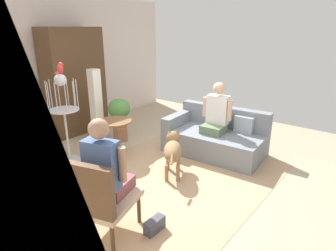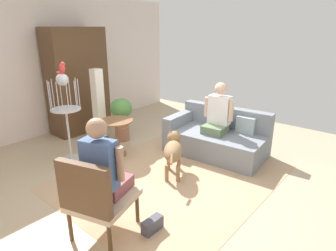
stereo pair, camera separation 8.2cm
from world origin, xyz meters
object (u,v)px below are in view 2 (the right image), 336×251
Objects in this scene: parrot at (62,68)px; handbag at (152,225)px; person_on_armchair at (103,166)px; dog at (173,149)px; round_end_table at (117,131)px; couch at (216,138)px; armchair at (95,196)px; bird_cage_stand at (66,111)px; armoire_cabinet at (77,81)px; person_on_couch at (218,113)px; potted_plant at (122,114)px; column_lamp at (99,106)px.

parrot is 0.67× the size of handbag.
person_on_armchair is 1.54m from dog.
couch is at bearing -45.50° from round_end_table.
armchair reaches higher than couch.
bird_cage_stand is 1.54m from armoire_cabinet.
dog reaches higher than handbag.
potted_plant is at bearing 110.30° from person_on_couch.
bird_cage_stand is (0.71, 1.87, 0.08)m from person_on_armchair.
round_end_table is at bearing 96.07° from dog.
couch is 2.06× the size of potted_plant.
dog is 0.89× the size of potted_plant.
bird_cage_stand is at bearing 144.18° from round_end_table.
dog is 2.92× the size of handbag.
parrot is at bearing 143.30° from round_end_table.
dog is (1.63, 0.31, -0.13)m from armchair.
parrot is at bearing 64.86° from armchair.
armchair reaches higher than handbag.
column_lamp is (0.17, 2.01, 0.30)m from dog.
bird_cage_stand is 8.42× the size of parrot.
armoire_cabinet reaches higher than person_on_armchair.
armchair is at bearing 142.00° from handbag.
couch is at bearing -73.33° from armoire_cabinet.
person_on_armchair reaches higher than person_on_couch.
column_lamp is (-0.25, 0.37, 0.17)m from potted_plant.
person_on_couch is 4.92× the size of parrot.
person_on_couch reaches higher than round_end_table.
bird_cage_stand reaches higher than round_end_table.
armoire_cabinet is at bearing 84.79° from column_lamp.
parrot is at bearing 137.19° from couch.
armoire_cabinet reaches higher than couch.
armchair is at bearing -163.13° from person_on_armchair.
potted_plant reaches higher than handbag.
person_on_couch is at bearing -46.89° from round_end_table.
bird_cage_stand is at bearing 137.50° from couch.
armchair reaches higher than round_end_table.
person_on_armchair is 2.00m from bird_cage_stand.
armoire_cabinet is (-0.18, 1.13, 0.54)m from potted_plant.
couch is 2.57m from bird_cage_stand.
dog is at bearing -94.78° from column_lamp.
person_on_couch is at bearing -69.70° from potted_plant.
parrot is 0.08× the size of armoire_cabinet.
couch is 1.87m from potted_plant.
parrot is at bearing 136.22° from person_on_couch.
person_on_couch is 3.02m from armoire_cabinet.
armoire_cabinet is at bearing 105.98° from person_on_couch.
person_on_armchair is at bearing 16.87° from armchair.
armchair reaches higher than potted_plant.
bird_cage_stand is (-0.75, 1.60, 0.46)m from dog.
parrot is at bearing -178.42° from potted_plant.
person_on_armchair is (-2.53, -0.14, 0.02)m from person_on_couch.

